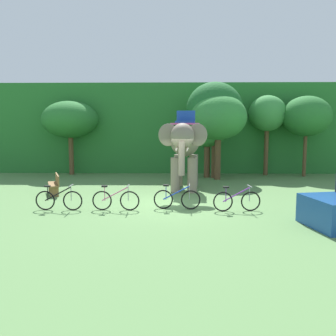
{
  "coord_description": "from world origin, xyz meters",
  "views": [
    {
      "loc": [
        0.34,
        -13.29,
        2.99
      ],
      "look_at": [
        0.04,
        1.0,
        1.3
      ],
      "focal_mm": 37.28,
      "sensor_mm": 36.0,
      "label": 1
    }
  ],
  "objects_px": {
    "bike_blue": "(177,199)",
    "bike_purple": "(237,201)",
    "bike_pink": "(116,200)",
    "wooden_bench": "(55,184)",
    "tree_far_right": "(306,116)",
    "tree_center": "(70,120)",
    "bike_black": "(59,200)",
    "tree_center_right": "(214,109)",
    "elephant": "(185,144)",
    "tree_right": "(207,127)",
    "tree_left": "(267,114)",
    "tree_center_left": "(218,118)"
  },
  "relations": [
    {
      "from": "bike_blue",
      "to": "bike_purple",
      "type": "bearing_deg",
      "value": -7.43
    },
    {
      "from": "bike_pink",
      "to": "wooden_bench",
      "type": "height_order",
      "value": "bike_pink"
    },
    {
      "from": "tree_far_right",
      "to": "wooden_bench",
      "type": "bearing_deg",
      "value": -155.68
    },
    {
      "from": "tree_center",
      "to": "wooden_bench",
      "type": "distance_m",
      "value": 7.29
    },
    {
      "from": "bike_black",
      "to": "bike_pink",
      "type": "bearing_deg",
      "value": 0.78
    },
    {
      "from": "tree_center_right",
      "to": "elephant",
      "type": "xyz_separation_m",
      "value": [
        -1.83,
        -4.16,
        -1.79
      ]
    },
    {
      "from": "elephant",
      "to": "tree_right",
      "type": "bearing_deg",
      "value": 71.47
    },
    {
      "from": "tree_right",
      "to": "tree_left",
      "type": "distance_m",
      "value": 3.95
    },
    {
      "from": "elephant",
      "to": "bike_black",
      "type": "distance_m",
      "value": 6.46
    },
    {
      "from": "tree_right",
      "to": "wooden_bench",
      "type": "xyz_separation_m",
      "value": [
        -7.26,
        -5.45,
        -2.5
      ]
    },
    {
      "from": "tree_right",
      "to": "bike_pink",
      "type": "relative_size",
      "value": 2.46
    },
    {
      "from": "tree_center",
      "to": "tree_far_right",
      "type": "bearing_deg",
      "value": -2.34
    },
    {
      "from": "tree_center_left",
      "to": "elephant",
      "type": "bearing_deg",
      "value": -119.61
    },
    {
      "from": "tree_right",
      "to": "tree_center",
      "type": "bearing_deg",
      "value": 172.55
    },
    {
      "from": "tree_left",
      "to": "bike_purple",
      "type": "height_order",
      "value": "tree_left"
    },
    {
      "from": "tree_far_right",
      "to": "elephant",
      "type": "distance_m",
      "value": 8.95
    },
    {
      "from": "tree_far_right",
      "to": "bike_blue",
      "type": "bearing_deg",
      "value": -131.74
    },
    {
      "from": "tree_center_right",
      "to": "bike_pink",
      "type": "xyz_separation_m",
      "value": [
        -4.41,
        -8.26,
        -3.61
      ]
    },
    {
      "from": "wooden_bench",
      "to": "tree_center",
      "type": "bearing_deg",
      "value": 100.29
    },
    {
      "from": "elephant",
      "to": "bike_black",
      "type": "bearing_deg",
      "value": -138.25
    },
    {
      "from": "tree_right",
      "to": "tree_center_right",
      "type": "relative_size",
      "value": 0.76
    },
    {
      "from": "bike_blue",
      "to": "tree_center_left",
      "type": "bearing_deg",
      "value": 72.23
    },
    {
      "from": "bike_pink",
      "to": "tree_center_left",
      "type": "bearing_deg",
      "value": 59.0
    },
    {
      "from": "tree_center_right",
      "to": "elephant",
      "type": "bearing_deg",
      "value": -113.76
    },
    {
      "from": "tree_right",
      "to": "bike_pink",
      "type": "distance_m",
      "value": 9.69
    },
    {
      "from": "tree_center",
      "to": "tree_far_right",
      "type": "relative_size",
      "value": 0.95
    },
    {
      "from": "tree_right",
      "to": "bike_purple",
      "type": "distance_m",
      "value": 8.87
    },
    {
      "from": "tree_center_left",
      "to": "bike_black",
      "type": "distance_m",
      "value": 10.54
    },
    {
      "from": "tree_far_right",
      "to": "bike_pink",
      "type": "relative_size",
      "value": 2.82
    },
    {
      "from": "elephant",
      "to": "bike_purple",
      "type": "xyz_separation_m",
      "value": [
        1.75,
        -4.15,
        -1.82
      ]
    },
    {
      "from": "tree_far_right",
      "to": "bike_blue",
      "type": "distance_m",
      "value": 12.12
    },
    {
      "from": "tree_right",
      "to": "tree_center_left",
      "type": "xyz_separation_m",
      "value": [
        0.52,
        -0.85,
        0.53
      ]
    },
    {
      "from": "tree_center_right",
      "to": "bike_pink",
      "type": "relative_size",
      "value": 3.25
    },
    {
      "from": "tree_center",
      "to": "tree_left",
      "type": "height_order",
      "value": "tree_left"
    },
    {
      "from": "bike_pink",
      "to": "bike_blue",
      "type": "distance_m",
      "value": 2.21
    },
    {
      "from": "tree_far_right",
      "to": "bike_black",
      "type": "xyz_separation_m",
      "value": [
        -12.02,
        -8.97,
        -3.23
      ]
    },
    {
      "from": "bike_pink",
      "to": "wooden_bench",
      "type": "distance_m",
      "value": 4.39
    },
    {
      "from": "tree_left",
      "to": "tree_far_right",
      "type": "height_order",
      "value": "tree_left"
    },
    {
      "from": "tree_center_right",
      "to": "tree_far_right",
      "type": "distance_m",
      "value": 5.62
    },
    {
      "from": "tree_center",
      "to": "bike_blue",
      "type": "distance_m",
      "value": 11.81
    },
    {
      "from": "tree_center_left",
      "to": "tree_left",
      "type": "bearing_deg",
      "value": 29.73
    },
    {
      "from": "tree_left",
      "to": "bike_black",
      "type": "xyz_separation_m",
      "value": [
        -9.81,
        -9.44,
        -3.38
      ]
    },
    {
      "from": "elephant",
      "to": "tree_left",
      "type": "bearing_deg",
      "value": 45.66
    },
    {
      "from": "tree_center_left",
      "to": "tree_center",
      "type": "bearing_deg",
      "value": 167.7
    },
    {
      "from": "tree_center_right",
      "to": "tree_center_left",
      "type": "height_order",
      "value": "tree_center_right"
    },
    {
      "from": "elephant",
      "to": "bike_black",
      "type": "height_order",
      "value": "elephant"
    },
    {
      "from": "bike_black",
      "to": "tree_center",
      "type": "bearing_deg",
      "value": 103.92
    },
    {
      "from": "tree_right",
      "to": "bike_blue",
      "type": "distance_m",
      "value": 8.79
    },
    {
      "from": "tree_center",
      "to": "bike_purple",
      "type": "relative_size",
      "value": 2.69
    },
    {
      "from": "wooden_bench",
      "to": "tree_far_right",
      "type": "bearing_deg",
      "value": 24.32
    }
  ]
}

